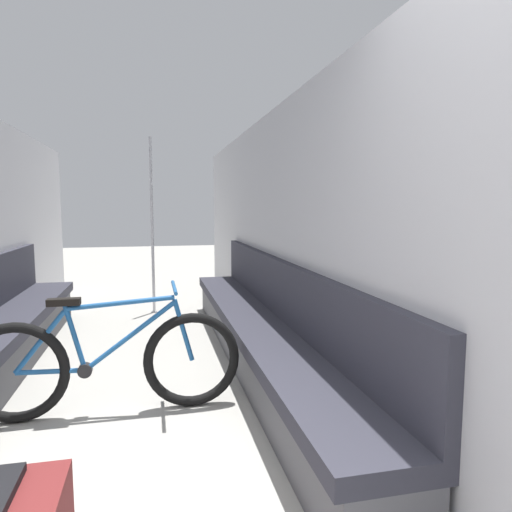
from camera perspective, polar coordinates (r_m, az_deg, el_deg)
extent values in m
cube|color=#B2B2B7|center=(3.93, 4.14, 2.67)|extent=(0.10, 8.92, 2.24)
cube|color=#4C4C51|center=(3.98, 0.06, -11.37)|extent=(0.42, 4.61, 0.33)
cube|color=#2D2D38|center=(3.92, 0.07, -8.40)|extent=(0.50, 4.61, 0.10)
cube|color=#2D2D38|center=(3.91, 3.14, -4.06)|extent=(0.07, 4.61, 0.48)
torus|color=black|center=(3.32, -27.86, -12.80)|extent=(0.65, 0.07, 0.65)
torus|color=black|center=(3.21, -8.00, -12.73)|extent=(0.65, 0.07, 0.65)
cylinder|color=#1E5693|center=(3.27, -24.26, -13.03)|extent=(0.42, 0.03, 0.05)
cylinder|color=#1E5693|center=(3.23, -25.40, -9.69)|extent=(0.33, 0.03, 0.40)
cylinder|color=#1E5693|center=(3.18, -21.73, -9.33)|extent=(0.14, 0.03, 0.46)
cylinder|color=#1E5693|center=(3.15, -15.42, -9.58)|extent=(0.60, 0.03, 0.45)
cylinder|color=#1E5693|center=(3.10, -16.57, -5.66)|extent=(0.69, 0.03, 0.08)
cylinder|color=#1E5693|center=(3.15, -9.07, -9.14)|extent=(0.14, 0.03, 0.43)
cylinder|color=black|center=(3.24, -20.57, -13.22)|extent=(0.09, 0.06, 0.09)
cube|color=black|center=(3.14, -22.90, -5.31)|extent=(0.20, 0.07, 0.04)
cylinder|color=#1E5693|center=(3.08, -10.19, -3.89)|extent=(0.02, 0.46, 0.02)
cylinder|color=gray|center=(6.08, -12.60, -6.82)|extent=(0.08, 0.08, 0.01)
cylinder|color=silver|center=(5.94, -12.85, 3.64)|extent=(0.04, 0.04, 2.22)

